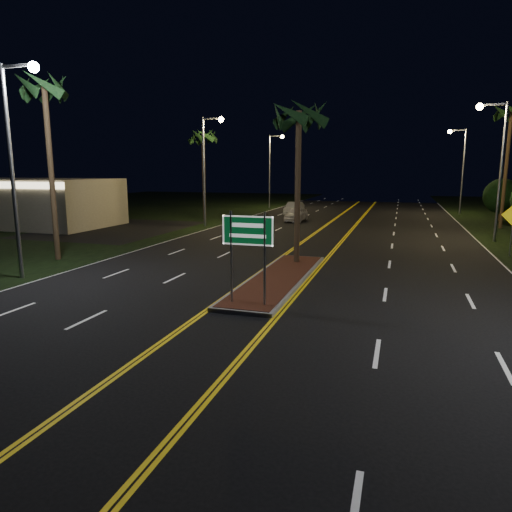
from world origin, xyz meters
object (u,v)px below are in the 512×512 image
at_px(streetlight_left_far, 272,163).
at_px(streetlight_right_far, 460,161).
at_px(median_island, 279,278).
at_px(palm_right_far, 512,113).
at_px(palm_median, 299,115).
at_px(commercial_building, 26,202).
at_px(palm_left_far, 203,137).
at_px(car_far, 294,208).
at_px(car_near, 296,213).
at_px(shrub_far, 502,196).
at_px(streetlight_left_mid, 208,159).
at_px(palm_left_near, 44,90).
at_px(highway_sign, 248,239).
at_px(streetlight_right_mid, 496,155).

distance_m(streetlight_left_far, streetlight_right_far, 21.32).
bearing_deg(median_island, palm_right_far, 60.90).
height_order(palm_median, palm_right_far, palm_right_far).
distance_m(commercial_building, streetlight_left_far, 28.75).
xyz_separation_m(streetlight_right_far, palm_left_far, (-23.41, -14.00, 2.09)).
relative_size(median_island, car_far, 2.15).
height_order(streetlight_left_far, car_far, streetlight_left_far).
relative_size(palm_median, car_near, 1.78).
bearing_deg(shrub_far, streetlight_left_mid, -153.82).
xyz_separation_m(streetlight_left_mid, palm_left_near, (-1.89, -16.00, 3.02)).
xyz_separation_m(median_island, palm_left_far, (-12.80, 21.00, 7.66)).
relative_size(commercial_building, streetlight_left_mid, 1.67).
distance_m(palm_left_far, shrub_far, 28.30).
xyz_separation_m(commercial_building, palm_left_far, (13.20, 8.01, 5.74)).
bearing_deg(shrub_far, streetlight_right_far, 117.98).
height_order(median_island, streetlight_left_mid, streetlight_left_mid).
relative_size(highway_sign, commercial_building, 0.21).
bearing_deg(highway_sign, streetlight_left_mid, 116.59).
bearing_deg(palm_median, streetlight_left_far, 107.58).
bearing_deg(median_island, streetlight_left_mid, 121.98).
bearing_deg(commercial_building, streetlight_right_mid, 3.14).
bearing_deg(palm_left_far, highway_sign, -63.08).
distance_m(streetlight_left_far, shrub_far, 25.90).
relative_size(palm_left_far, shrub_far, 2.22).
bearing_deg(median_island, palm_left_far, 121.36).
bearing_deg(streetlight_right_mid, median_island, -125.28).
distance_m(palm_median, shrub_far, 29.41).
bearing_deg(streetlight_right_far, highway_sign, -105.15).
height_order(streetlight_right_mid, palm_median, streetlight_right_mid).
xyz_separation_m(median_island, streetlight_left_far, (-10.61, 37.00, 5.57)).
xyz_separation_m(highway_sign, palm_left_near, (-12.50, 5.20, 6.28)).
bearing_deg(palm_left_far, palm_left_near, -89.14).
bearing_deg(streetlight_right_far, palm_left_far, -149.12).
bearing_deg(palm_left_far, car_near, 14.69).
xyz_separation_m(commercial_building, streetlight_left_far, (15.39, 24.01, 3.65)).
bearing_deg(palm_left_near, palm_median, 11.31).
bearing_deg(car_far, palm_median, -76.82).
distance_m(streetlight_left_mid, car_far, 13.82).
xyz_separation_m(median_island, highway_sign, (0.00, -4.20, 2.32)).
bearing_deg(streetlight_left_far, streetlight_left_mid, -90.00).
distance_m(streetlight_left_mid, palm_left_far, 5.01).
bearing_deg(palm_right_far, streetlight_right_far, 100.33).
xyz_separation_m(palm_median, car_far, (-5.97, 25.58, -6.48)).
bearing_deg(shrub_far, commercial_building, -158.09).
xyz_separation_m(highway_sign, streetlight_left_mid, (-10.61, 21.20, 3.25)).
bearing_deg(shrub_far, streetlight_left_far, 161.86).
relative_size(streetlight_left_far, palm_right_far, 0.87).
relative_size(palm_left_far, car_far, 1.85).
height_order(highway_sign, palm_left_far, palm_left_far).
bearing_deg(palm_median, palm_right_far, 56.72).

